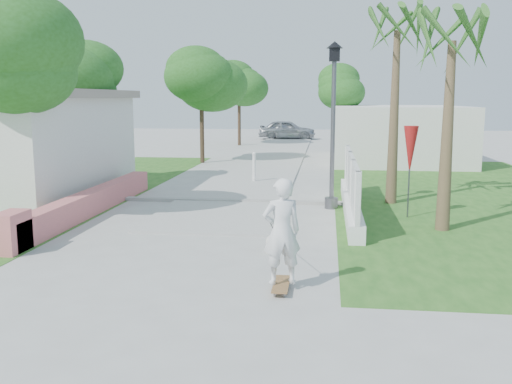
# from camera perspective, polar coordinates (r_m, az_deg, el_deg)

# --- Properties ---
(ground) EXTENTS (90.00, 90.00, 0.00)m
(ground) POSITION_cam_1_polar(r_m,az_deg,el_deg) (10.71, -8.13, -6.85)
(ground) COLOR #B7B7B2
(ground) RESTS_ON ground
(path_strip) EXTENTS (3.20, 36.00, 0.06)m
(path_strip) POSITION_cam_1_polar(r_m,az_deg,el_deg) (30.18, 1.85, 3.78)
(path_strip) COLOR #B7B7B2
(path_strip) RESTS_ON ground
(curb) EXTENTS (6.50, 0.25, 0.10)m
(curb) POSITION_cam_1_polar(r_m,az_deg,el_deg) (16.41, -2.66, -0.90)
(curb) COLOR #999993
(curb) RESTS_ON ground
(grass_left) EXTENTS (8.00, 20.00, 0.01)m
(grass_left) POSITION_cam_1_polar(r_m,az_deg,el_deg) (20.61, -21.22, 0.45)
(grass_left) COLOR #295D1D
(grass_left) RESTS_ON ground
(grass_right) EXTENTS (8.00, 20.00, 0.01)m
(grass_right) POSITION_cam_1_polar(r_m,az_deg,el_deg) (18.65, 20.18, -0.37)
(grass_right) COLOR #295D1D
(grass_right) RESTS_ON ground
(pink_wall) EXTENTS (0.45, 8.20, 0.80)m
(pink_wall) POSITION_cam_1_polar(r_m,az_deg,el_deg) (15.00, -16.81, -1.25)
(pink_wall) COLOR #D8716E
(pink_wall) RESTS_ON ground
(lattice_fence) EXTENTS (0.35, 7.00, 1.50)m
(lattice_fence) POSITION_cam_1_polar(r_m,az_deg,el_deg) (15.13, 9.47, -0.00)
(lattice_fence) COLOR white
(lattice_fence) RESTS_ON ground
(building_right) EXTENTS (6.00, 8.00, 2.60)m
(building_right) POSITION_cam_1_polar(r_m,az_deg,el_deg) (28.15, 13.79, 5.70)
(building_right) COLOR silver
(building_right) RESTS_ON ground
(street_lamp) EXTENTS (0.44, 0.44, 4.44)m
(street_lamp) POSITION_cam_1_polar(r_m,az_deg,el_deg) (15.42, 7.72, 7.25)
(street_lamp) COLOR #59595E
(street_lamp) RESTS_ON ground
(bollard) EXTENTS (0.14, 0.14, 1.09)m
(bollard) POSITION_cam_1_polar(r_m,az_deg,el_deg) (20.22, -0.19, 2.59)
(bollard) COLOR white
(bollard) RESTS_ON ground
(patio_umbrella) EXTENTS (0.36, 0.36, 2.30)m
(patio_umbrella) POSITION_cam_1_polar(r_m,az_deg,el_deg) (14.61, 15.17, 3.99)
(patio_umbrella) COLOR #59595E
(patio_umbrella) RESTS_ON ground
(tree_left_near) EXTENTS (3.60, 3.60, 5.28)m
(tree_left_near) POSITION_cam_1_polar(r_m,az_deg,el_deg) (14.81, -22.66, 11.95)
(tree_left_near) COLOR #4C3826
(tree_left_near) RESTS_ON ground
(tree_left_mid) EXTENTS (3.20, 3.20, 4.85)m
(tree_left_mid) POSITION_cam_1_polar(r_m,az_deg,el_deg) (20.16, -17.29, 10.44)
(tree_left_mid) COLOR #4C3826
(tree_left_mid) RESTS_ON ground
(tree_path_left) EXTENTS (3.40, 3.40, 5.23)m
(tree_path_left) POSITION_cam_1_polar(r_m,az_deg,el_deg) (26.53, -5.47, 11.17)
(tree_path_left) COLOR #4C3826
(tree_path_left) RESTS_ON ground
(tree_path_right) EXTENTS (3.00, 3.00, 4.79)m
(tree_path_right) POSITION_cam_1_polar(r_m,az_deg,el_deg) (29.90, 8.14, 10.28)
(tree_path_right) COLOR #4C3826
(tree_path_right) RESTS_ON ground
(tree_path_far) EXTENTS (3.20, 3.20, 5.17)m
(tree_path_far) POSITION_cam_1_polar(r_m,az_deg,el_deg) (36.33, -1.68, 10.71)
(tree_path_far) COLOR #4C3826
(tree_path_far) RESTS_ON ground
(palm_far) EXTENTS (1.80, 1.80, 5.30)m
(palm_far) POSITION_cam_1_polar(r_m,az_deg,el_deg) (16.59, 13.92, 14.33)
(palm_far) COLOR brown
(palm_far) RESTS_ON ground
(palm_near) EXTENTS (1.80, 1.80, 4.70)m
(palm_near) POSITION_cam_1_polar(r_m,az_deg,el_deg) (13.41, 18.98, 13.06)
(palm_near) COLOR brown
(palm_near) RESTS_ON ground
(skateboarder) EXTENTS (0.71, 2.83, 1.77)m
(skateboarder) POSITION_cam_1_polar(r_m,az_deg,el_deg) (9.25, 2.17, -3.83)
(skateboarder) COLOR olive
(skateboarder) RESTS_ON ground
(dog) EXTENTS (0.39, 0.58, 0.41)m
(dog) POSITION_cam_1_polar(r_m,az_deg,el_deg) (11.16, 1.74, -4.91)
(dog) COLOR silver
(dog) RESTS_ON ground
(parked_car) EXTENTS (4.11, 1.67, 1.40)m
(parked_car) POSITION_cam_1_polar(r_m,az_deg,el_deg) (41.82, 3.13, 6.25)
(parked_car) COLOR #9B9FA3
(parked_car) RESTS_ON ground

